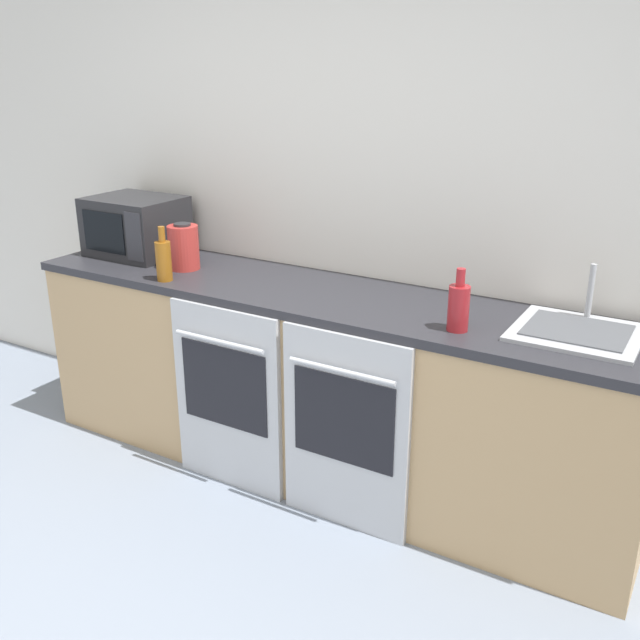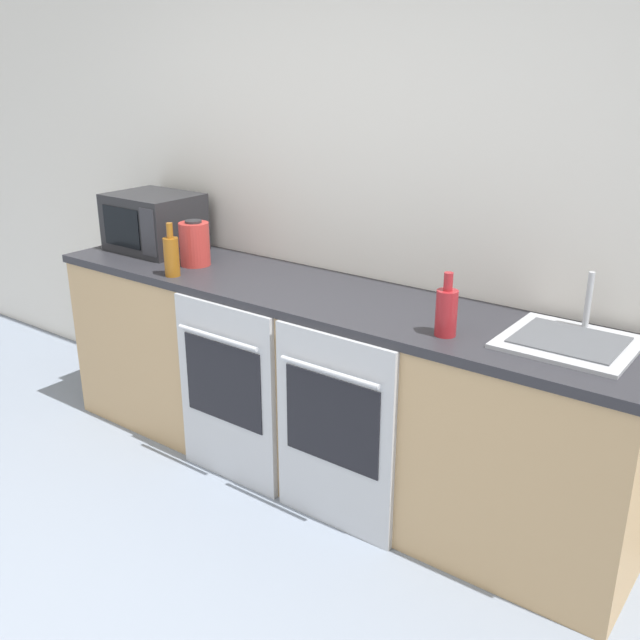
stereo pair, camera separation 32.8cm
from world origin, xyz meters
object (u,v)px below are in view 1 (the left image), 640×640
(oven_left, at_px, (227,398))
(bottle_red, at_px, (459,306))
(kettle, at_px, (184,247))
(sink, at_px, (577,331))
(oven_right, at_px, (345,432))
(microwave, at_px, (136,226))
(bottle_amber, at_px, (164,260))

(oven_left, xyz_separation_m, bottle_red, (1.02, 0.17, 0.58))
(kettle, bearing_deg, bottle_red, -4.84)
(kettle, height_order, sink, sink)
(oven_left, bearing_deg, kettle, 147.58)
(oven_right, xyz_separation_m, microwave, (-1.49, 0.39, 0.63))
(oven_left, distance_m, bottle_red, 1.18)
(bottle_amber, distance_m, sink, 1.87)
(oven_left, bearing_deg, sink, 14.47)
(oven_left, relative_size, sink, 1.91)
(bottle_red, bearing_deg, sink, 25.72)
(oven_right, height_order, microwave, microwave)
(oven_right, bearing_deg, oven_left, 180.00)
(oven_right, distance_m, sink, 1.02)
(bottle_red, bearing_deg, kettle, 175.16)
(bottle_red, height_order, kettle, bottle_red)
(oven_left, height_order, bottle_red, bottle_red)
(oven_left, height_order, oven_right, same)
(microwave, distance_m, bottle_amber, 0.55)
(sink, bearing_deg, oven_right, -155.48)
(bottle_amber, bearing_deg, oven_right, -5.10)
(bottle_amber, height_order, sink, bottle_amber)
(microwave, height_order, kettle, microwave)
(bottle_red, relative_size, sink, 0.53)
(bottle_red, relative_size, kettle, 1.07)
(oven_left, distance_m, oven_right, 0.62)
(bottle_red, distance_m, sink, 0.46)
(bottle_red, distance_m, bottle_amber, 1.44)
(bottle_amber, height_order, kettle, bottle_amber)
(oven_right, height_order, kettle, kettle)
(oven_left, height_order, sink, sink)
(microwave, bearing_deg, bottle_red, -6.47)
(oven_right, relative_size, microwave, 1.90)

